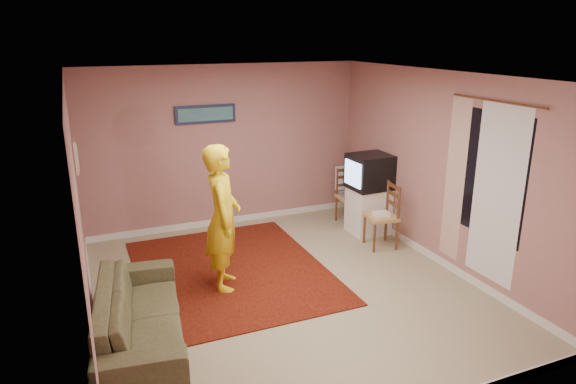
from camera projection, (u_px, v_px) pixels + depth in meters
name	position (u px, v px, depth m)	size (l,w,h in m)	color
ground	(285.00, 288.00, 6.41)	(5.00, 5.00, 0.00)	gray
wall_back	(225.00, 147.00, 8.22)	(4.50, 0.02, 2.60)	#9D6A67
wall_front	(412.00, 278.00, 3.82)	(4.50, 0.02, 2.60)	#9D6A67
wall_left	(79.00, 214.00, 5.19)	(0.02, 5.00, 2.60)	#9D6A67
wall_right	(440.00, 170.00, 6.86)	(0.02, 5.00, 2.60)	#9D6A67
ceiling	(284.00, 76.00, 5.64)	(4.50, 5.00, 0.02)	silver
baseboard_back	(228.00, 220.00, 8.58)	(4.50, 0.02, 0.10)	silver
baseboard_left	(94.00, 322.00, 5.56)	(0.02, 5.00, 0.10)	silver
baseboard_right	(431.00, 256.00, 7.22)	(0.02, 5.00, 0.10)	silver
window	(490.00, 175.00, 6.02)	(0.01, 1.10, 1.50)	black
curtain_sheer	(497.00, 195.00, 5.94)	(0.01, 0.75, 2.10)	silver
curtain_floral	(455.00, 180.00, 6.55)	(0.01, 0.35, 2.10)	beige
curtain_rod	(496.00, 101.00, 5.74)	(0.02, 0.02, 1.40)	brown
picture_back	(206.00, 114.00, 7.92)	(0.95, 0.04, 0.28)	#161F3D
picture_left	(76.00, 156.00, 6.53)	(0.04, 0.38, 0.42)	beige
area_rug	(231.00, 271.00, 6.86)	(2.40, 3.00, 0.02)	black
tv_cabinet	(368.00, 210.00, 8.12)	(0.58, 0.52, 0.73)	white
crt_tv	(370.00, 172.00, 7.93)	(0.65, 0.58, 0.54)	black
chair_a	(351.00, 191.00, 8.46)	(0.43, 0.41, 0.50)	tan
dvd_player	(351.00, 194.00, 8.48)	(0.36, 0.26, 0.06)	#ADACB1
blue_throw	(346.00, 177.00, 8.58)	(0.38, 0.05, 0.39)	#81A2D3
chair_b	(382.00, 209.00, 7.50)	(0.47, 0.49, 0.52)	tan
game_console	(381.00, 214.00, 7.52)	(0.23, 0.17, 0.05)	white
sofa	(140.00, 314.00, 5.23)	(2.09, 0.82, 0.61)	brown
person	(223.00, 218.00, 6.20)	(0.66, 0.44, 1.82)	yellow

